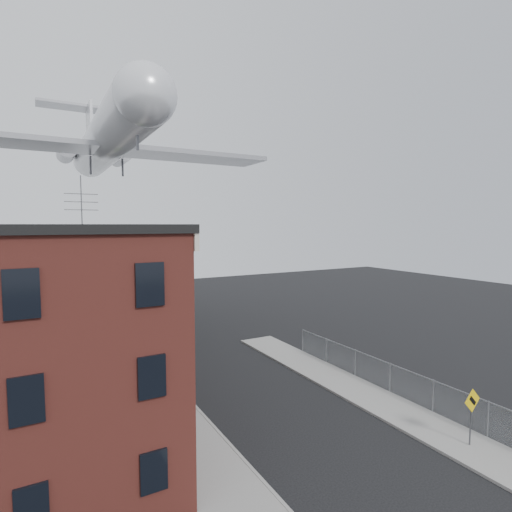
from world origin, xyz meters
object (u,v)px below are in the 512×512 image
at_px(warning_sign, 472,408).
at_px(street_tree, 112,296).
at_px(car_near, 166,360).
at_px(car_far, 121,315).
at_px(utility_pole, 130,302).
at_px(car_mid, 154,327).
at_px(airplane, 107,141).

distance_m(warning_sign, street_tree, 30.96).
distance_m(warning_sign, car_near, 19.45).
distance_m(car_near, car_far, 16.70).
distance_m(utility_pole, car_far, 15.46).
height_order(warning_sign, street_tree, street_tree).
distance_m(utility_pole, car_mid, 9.22).
xyz_separation_m(street_tree, airplane, (-0.31, -1.74, 14.24)).
relative_size(warning_sign, utility_pole, 0.31).
distance_m(utility_pole, airplane, 15.38).
bearing_deg(car_mid, airplane, 166.06).
relative_size(warning_sign, airplane, 0.09).
bearing_deg(street_tree, utility_pole, -91.89).
distance_m(car_mid, car_far, 7.51).
bearing_deg(car_mid, warning_sign, -76.64).
height_order(street_tree, airplane, airplane).
relative_size(street_tree, car_near, 1.66).
bearing_deg(street_tree, warning_sign, -69.42).
bearing_deg(utility_pole, airplane, 89.85).
height_order(car_near, car_mid, car_mid).
relative_size(car_near, airplane, 0.10).
bearing_deg(car_near, car_far, 95.06).
relative_size(car_near, car_mid, 0.78).
bearing_deg(warning_sign, car_mid, 105.84).
height_order(utility_pole, car_near, utility_pole).
bearing_deg(airplane, car_mid, -11.45).
height_order(utility_pole, street_tree, utility_pole).
xyz_separation_m(utility_pole, car_near, (2.00, -1.94, -4.14)).
relative_size(car_near, car_far, 0.85).
xyz_separation_m(warning_sign, car_mid, (-7.51, 26.47, -1.22)).
distance_m(street_tree, car_near, 12.33).
bearing_deg(car_near, warning_sign, -56.64).
relative_size(street_tree, airplane, 0.17).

